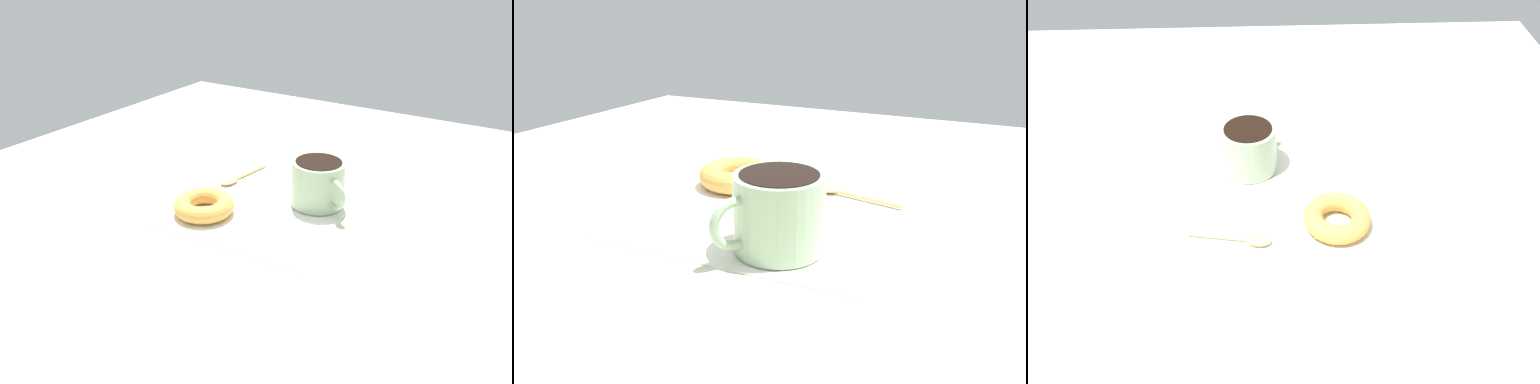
% 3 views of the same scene
% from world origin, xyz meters
% --- Properties ---
extents(ground_plane, '(1.20, 1.20, 0.02)m').
position_xyz_m(ground_plane, '(0.00, 0.00, -0.01)').
color(ground_plane, beige).
extents(napkin, '(0.30, 0.30, 0.00)m').
position_xyz_m(napkin, '(-0.02, 0.01, 0.00)').
color(napkin, white).
rests_on(napkin, ground_plane).
extents(coffee_cup, '(0.09, 0.11, 0.08)m').
position_xyz_m(coffee_cup, '(0.03, -0.08, 0.04)').
color(coffee_cup, '#9EB793').
rests_on(coffee_cup, napkin).
extents(donut, '(0.10, 0.10, 0.03)m').
position_xyz_m(donut, '(-0.09, 0.07, 0.02)').
color(donut, gold).
rests_on(donut, napkin).
extents(spoon, '(0.12, 0.04, 0.01)m').
position_xyz_m(spoon, '(0.04, 0.09, 0.01)').
color(spoon, '#D8B772').
rests_on(spoon, napkin).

